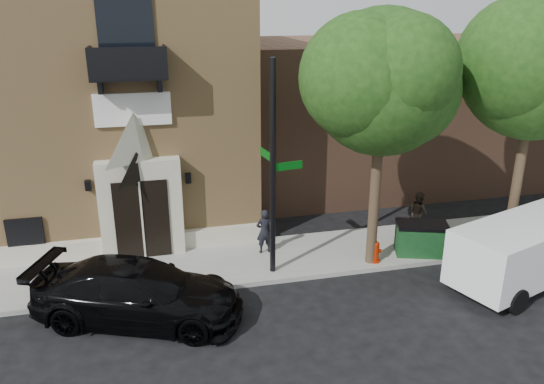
% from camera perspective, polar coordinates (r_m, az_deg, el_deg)
% --- Properties ---
extents(ground, '(120.00, 120.00, 0.00)m').
position_cam_1_polar(ground, '(15.79, -9.59, -10.90)').
color(ground, black).
rests_on(ground, ground).
extents(sidewalk, '(42.00, 3.00, 0.15)m').
position_cam_1_polar(sidewalk, '(17.13, -6.63, -7.86)').
color(sidewalk, gray).
rests_on(sidewalk, ground).
extents(church, '(12.20, 11.01, 9.30)m').
position_cam_1_polar(church, '(21.95, -19.84, 9.85)').
color(church, tan).
rests_on(church, ground).
extents(neighbour_building, '(18.00, 8.00, 6.40)m').
position_cam_1_polar(neighbour_building, '(26.33, 15.57, 8.58)').
color(neighbour_building, brown).
rests_on(neighbour_building, ground).
extents(street_tree_left, '(4.97, 4.38, 7.77)m').
position_cam_1_polar(street_tree_left, '(15.60, 12.07, 11.56)').
color(street_tree_left, '#38281C').
rests_on(street_tree_left, sidewalk).
extents(street_tree_mid, '(5.21, 4.64, 8.25)m').
position_cam_1_polar(street_tree_mid, '(18.26, 26.83, 12.10)').
color(street_tree_mid, '#38281C').
rests_on(street_tree_mid, sidewalk).
extents(black_sedan, '(5.94, 4.03, 1.60)m').
position_cam_1_polar(black_sedan, '(14.58, -14.18, -10.41)').
color(black_sedan, black).
rests_on(black_sedan, ground).
extents(cargo_van, '(5.19, 3.40, 1.98)m').
position_cam_1_polar(cargo_van, '(17.47, 25.86, -5.52)').
color(cargo_van, white).
rests_on(cargo_van, ground).
extents(street_sign, '(1.10, 1.02, 6.43)m').
position_cam_1_polar(street_sign, '(15.33, 0.12, 2.33)').
color(street_sign, black).
rests_on(street_sign, sidewalk).
extents(fire_hydrant, '(0.41, 0.33, 0.72)m').
position_cam_1_polar(fire_hydrant, '(17.25, 11.05, -6.32)').
color(fire_hydrant, '#9F1B01').
rests_on(fire_hydrant, sidewalk).
extents(dumpster, '(1.84, 1.39, 1.07)m').
position_cam_1_polar(dumpster, '(18.08, 15.75, -4.81)').
color(dumpster, '#0F371A').
rests_on(dumpster, sidewalk).
extents(planter, '(0.78, 0.70, 0.78)m').
position_cam_1_polar(planter, '(17.94, -11.83, -5.19)').
color(planter, '#485D25').
rests_on(planter, sidewalk).
extents(pedestrian_near, '(0.57, 0.40, 1.50)m').
position_cam_1_polar(pedestrian_near, '(17.41, -0.84, -4.23)').
color(pedestrian_near, black).
rests_on(pedestrian_near, sidewalk).
extents(pedestrian_far, '(0.67, 0.81, 1.51)m').
position_cam_1_polar(pedestrian_far, '(19.63, 15.47, -2.11)').
color(pedestrian_far, '#30271E').
rests_on(pedestrian_far, sidewalk).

